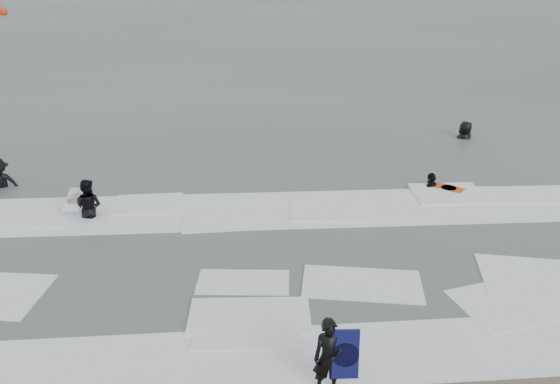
{
  "coord_description": "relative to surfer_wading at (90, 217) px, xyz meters",
  "views": [
    {
      "loc": [
        -0.87,
        -9.04,
        7.27
      ],
      "look_at": [
        0.0,
        5.0,
        1.1
      ],
      "focal_mm": 35.0,
      "sensor_mm": 36.0,
      "label": 1
    }
  ],
  "objects": [
    {
      "name": "ground",
      "position": [
        5.66,
        -5.97,
        0.0
      ],
      "size": [
        320.0,
        320.0,
        0.0
      ],
      "primitive_type": "plane",
      "color": "brown",
      "rests_on": "ground"
    },
    {
      "name": "sea",
      "position": [
        5.66,
        74.03,
        0.06
      ],
      "size": [
        320.0,
        320.0,
        0.0
      ],
      "primitive_type": "plane",
      "color": "#47544C",
      "rests_on": "ground"
    },
    {
      "name": "surfer_wading",
      "position": [
        0.0,
        0.0,
        0.0
      ],
      "size": [
        0.97,
        0.82,
        1.77
      ],
      "primitive_type": "imported",
      "rotation": [
        0.0,
        0.0,
        2.96
      ],
      "color": "black",
      "rests_on": "ground"
    },
    {
      "name": "surfer_breaker",
      "position": [
        -3.5,
        2.35,
        0.0
      ],
      "size": [
        1.36,
        0.92,
        1.94
      ],
      "primitive_type": "imported",
      "rotation": [
        0.0,
        0.0,
        0.17
      ],
      "color": "black",
      "rests_on": "ground"
    },
    {
      "name": "surfer_right_near",
      "position": [
        10.91,
        1.52,
        0.0
      ],
      "size": [
        1.04,
        0.96,
        1.71
      ],
      "primitive_type": "imported",
      "rotation": [
        0.0,
        0.0,
        -2.45
      ],
      "color": "black",
      "rests_on": "ground"
    },
    {
      "name": "surfer_right_far",
      "position": [
        14.02,
        6.67,
        0.0
      ],
      "size": [
        1.12,
        0.99,
        1.92
      ],
      "primitive_type": "imported",
      "rotation": [
        0.0,
        0.0,
        -2.65
      ],
      "color": "black",
      "rests_on": "ground"
    },
    {
      "name": "surf_foam",
      "position": [
        5.66,
        -2.27,
        0.04
      ],
      "size": [
        30.03,
        9.06,
        0.09
      ],
      "color": "white",
      "rests_on": "ground"
    },
    {
      "name": "bodyboards",
      "position": [
        5.8,
        -1.98,
        0.5
      ],
      "size": [
        12.62,
        9.35,
        1.25
      ],
      "color": "#0E1042",
      "rests_on": "ground"
    },
    {
      "name": "buoy",
      "position": [
        -26.01,
        60.11,
        0.42
      ],
      "size": [
        1.0,
        1.0,
        1.65
      ],
      "color": "red",
      "rests_on": "ground"
    }
  ]
}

